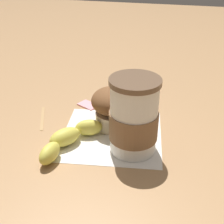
% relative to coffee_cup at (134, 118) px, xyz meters
% --- Properties ---
extents(ground_plane, '(3.00, 3.00, 0.00)m').
position_rel_coffee_cup_xyz_m(ground_plane, '(0.05, -0.04, -0.07)').
color(ground_plane, '#A87C51').
extents(paper_napkin, '(0.24, 0.24, 0.00)m').
position_rel_coffee_cup_xyz_m(paper_napkin, '(0.05, -0.04, -0.07)').
color(paper_napkin, white).
rests_on(paper_napkin, ground_plane).
extents(coffee_cup, '(0.10, 0.10, 0.15)m').
position_rel_coffee_cup_xyz_m(coffee_cup, '(0.00, 0.00, 0.00)').
color(coffee_cup, white).
rests_on(coffee_cup, paper_napkin).
extents(muffin, '(0.09, 0.09, 0.09)m').
position_rel_coffee_cup_xyz_m(muffin, '(0.06, -0.07, -0.02)').
color(muffin, beige).
rests_on(muffin, paper_napkin).
extents(banana, '(0.11, 0.16, 0.04)m').
position_rel_coffee_cup_xyz_m(banana, '(0.13, 0.02, -0.05)').
color(banana, '#D6CC4C').
rests_on(banana, paper_napkin).
extents(sugar_packet, '(0.06, 0.05, 0.01)m').
position_rel_coffee_cup_xyz_m(sugar_packet, '(0.14, -0.16, -0.07)').
color(sugar_packet, pink).
rests_on(sugar_packet, ground_plane).
extents(wooden_stirrer, '(0.05, 0.10, 0.00)m').
position_rel_coffee_cup_xyz_m(wooden_stirrer, '(0.23, -0.07, -0.07)').
color(wooden_stirrer, tan).
rests_on(wooden_stirrer, ground_plane).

